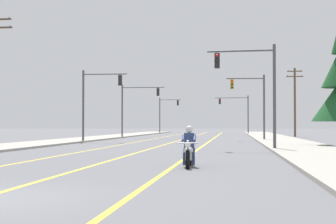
% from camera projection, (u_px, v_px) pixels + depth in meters
% --- Properties ---
extents(lane_stripe_center, '(0.16, 100.00, 0.01)m').
position_uv_depth(lane_stripe_center, '(184.00, 139.00, 55.31)').
color(lane_stripe_center, yellow).
rests_on(lane_stripe_center, ground).
extents(lane_stripe_left, '(0.16, 100.00, 0.01)m').
position_uv_depth(lane_stripe_left, '(154.00, 139.00, 55.70)').
color(lane_stripe_left, yellow).
rests_on(lane_stripe_left, ground).
extents(lane_stripe_right, '(0.16, 100.00, 0.01)m').
position_uv_depth(lane_stripe_right, '(213.00, 139.00, 54.94)').
color(lane_stripe_right, yellow).
rests_on(lane_stripe_right, ground).
extents(sidewalk_kerb_right, '(4.40, 110.00, 0.14)m').
position_uv_depth(sidewalk_kerb_right, '(280.00, 140.00, 49.20)').
color(sidewalk_kerb_right, '#9E998E').
rests_on(sidewalk_kerb_right, ground).
extents(sidewalk_kerb_left, '(4.40, 110.00, 0.14)m').
position_uv_depth(sidewalk_kerb_left, '(82.00, 139.00, 51.51)').
color(sidewalk_kerb_left, '#9E998E').
rests_on(sidewalk_kerb_left, ground).
extents(motorcycle_with_rider, '(0.70, 2.19, 1.46)m').
position_uv_depth(motorcycle_with_rider, '(189.00, 150.00, 18.73)').
color(motorcycle_with_rider, black).
rests_on(motorcycle_with_rider, ground).
extents(traffic_signal_near_right, '(4.01, 0.38, 6.20)m').
position_uv_depth(traffic_signal_near_right, '(255.00, 81.00, 31.08)').
color(traffic_signal_near_right, '#47474C').
rests_on(traffic_signal_near_right, ground).
extents(traffic_signal_near_left, '(3.91, 0.37, 6.20)m').
position_uv_depth(traffic_signal_near_left, '(95.00, 95.00, 45.63)').
color(traffic_signal_near_left, '#47474C').
rests_on(traffic_signal_near_left, ground).
extents(traffic_signal_mid_right, '(3.61, 0.52, 6.20)m').
position_uv_depth(traffic_signal_mid_right, '(253.00, 98.00, 49.76)').
color(traffic_signal_mid_right, '#47474C').
rests_on(traffic_signal_mid_right, ground).
extents(traffic_signal_mid_left, '(5.11, 0.39, 6.20)m').
position_uv_depth(traffic_signal_mid_left, '(134.00, 102.00, 61.85)').
color(traffic_signal_mid_left, '#47474C').
rests_on(traffic_signal_mid_left, ground).
extents(traffic_signal_far_right, '(5.41, 0.44, 6.20)m').
position_uv_depth(traffic_signal_far_right, '(238.00, 108.00, 85.24)').
color(traffic_signal_far_right, '#47474C').
rests_on(traffic_signal_far_right, ground).
extents(traffic_signal_far_left, '(3.81, 0.45, 6.20)m').
position_uv_depth(traffic_signal_far_left, '(166.00, 110.00, 92.23)').
color(traffic_signal_far_left, '#47474C').
rests_on(traffic_signal_far_left, ground).
extents(utility_pole_right_far, '(2.08, 0.26, 8.57)m').
position_uv_depth(utility_pole_right_far, '(295.00, 100.00, 66.02)').
color(utility_pole_right_far, brown).
rests_on(utility_pole_right_far, ground).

